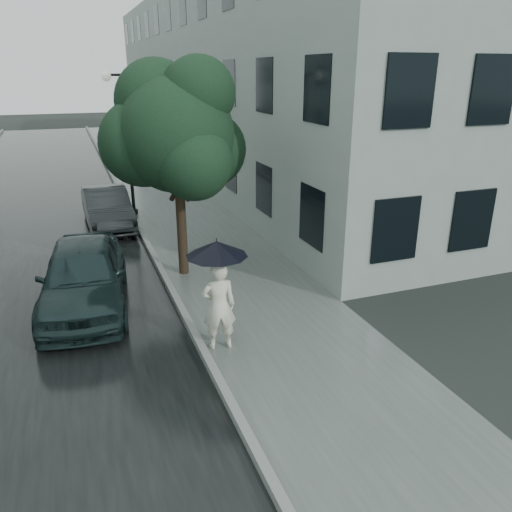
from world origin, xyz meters
name	(u,v)px	position (x,y,z in m)	size (l,w,h in m)	color
ground	(288,349)	(0.00, 0.00, 0.00)	(120.00, 120.00, 0.00)	black
sidewalk	(173,202)	(0.25, 12.00, 0.00)	(3.50, 60.00, 0.01)	slate
kerb_near	(127,204)	(-1.57, 12.00, 0.07)	(0.15, 60.00, 0.15)	slate
asphalt_road	(30,215)	(-5.08, 12.00, 0.00)	(6.85, 60.00, 0.00)	black
building_near	(235,80)	(5.47, 19.50, 4.50)	(7.02, 36.00, 9.00)	gray
pedestrian	(219,306)	(-1.20, 0.53, 0.88)	(0.64, 0.42, 1.75)	silver
umbrella	(217,249)	(-1.21, 0.54, 2.02)	(1.26, 1.26, 1.27)	black
street_tree	(176,133)	(-1.00, 4.60, 3.60)	(3.63, 3.30, 5.38)	#332619
lamp_post	(123,136)	(-1.60, 10.70, 2.85)	(0.83, 0.43, 4.97)	black
car_near	(84,276)	(-3.50, 3.27, 0.76)	(1.79, 4.45, 1.52)	#182829
car_far	(107,208)	(-2.48, 9.44, 0.66)	(1.38, 3.96, 1.31)	#272A2D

